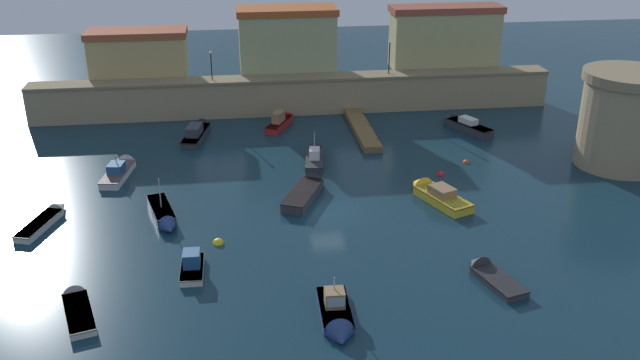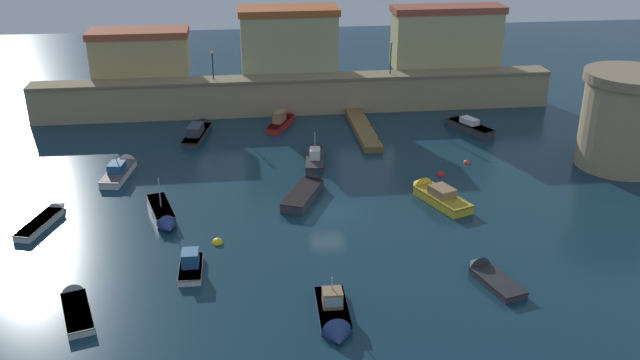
% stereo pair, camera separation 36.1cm
% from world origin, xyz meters
% --- Properties ---
extents(ground_plane, '(138.74, 138.74, 0.00)m').
position_xyz_m(ground_plane, '(0.00, 0.00, 0.00)').
color(ground_plane, '#112D3D').
extents(quay_wall, '(54.28, 2.92, 3.89)m').
position_xyz_m(quay_wall, '(0.00, 24.43, 1.96)').
color(quay_wall, '#9E8966').
rests_on(quay_wall, ground).
extents(old_town_backdrop, '(44.15, 4.91, 6.76)m').
position_xyz_m(old_town_backdrop, '(1.42, 27.85, 6.79)').
color(old_town_backdrop, tan).
rests_on(old_town_backdrop, ground).
extents(fortress_tower, '(8.00, 8.00, 8.28)m').
position_xyz_m(fortress_tower, '(26.31, 6.12, 4.20)').
color(fortress_tower, '#9E8966').
rests_on(fortress_tower, ground).
extents(pier_dock, '(1.74, 11.62, 0.70)m').
position_xyz_m(pier_dock, '(5.80, 17.31, 0.31)').
color(pier_dock, brown).
rests_on(pier_dock, ground).
extents(quay_lamp_0, '(0.32, 0.32, 2.94)m').
position_xyz_m(quay_lamp_0, '(-8.61, 24.43, 5.89)').
color(quay_lamp_0, black).
rests_on(quay_lamp_0, quay_wall).
extents(quay_lamp_1, '(0.32, 0.32, 3.40)m').
position_xyz_m(quay_lamp_1, '(9.92, 24.43, 6.15)').
color(quay_lamp_1, black).
rests_on(quay_lamp_1, quay_wall).
extents(moored_boat_0, '(4.08, 6.49, 1.65)m').
position_xyz_m(moored_boat_0, '(15.89, 16.68, 0.51)').
color(moored_boat_0, '#333338').
rests_on(moored_boat_0, ground).
extents(moored_boat_1, '(2.95, 5.75, 1.36)m').
position_xyz_m(moored_boat_1, '(-16.27, -10.62, 0.25)').
color(moored_boat_1, silver).
rests_on(moored_boat_1, ground).
extents(moored_boat_2, '(2.35, 6.37, 3.33)m').
position_xyz_m(moored_boat_2, '(0.36, 11.02, 0.35)').
color(moored_boat_2, '#333338').
rests_on(moored_boat_2, ground).
extents(moored_boat_3, '(2.94, 7.52, 1.88)m').
position_xyz_m(moored_boat_3, '(-10.13, 18.46, 0.45)').
color(moored_boat_3, '#333338').
rests_on(moored_boat_3, ground).
extents(moored_boat_4, '(1.87, 5.52, 2.78)m').
position_xyz_m(moored_boat_4, '(-1.47, -14.09, 0.36)').
color(moored_boat_4, navy).
rests_on(moored_boat_4, ground).
extents(moored_boat_5, '(2.64, 6.80, 2.39)m').
position_xyz_m(moored_boat_5, '(-16.28, 9.71, 0.42)').
color(moored_boat_5, silver).
rests_on(moored_boat_5, ground).
extents(moored_boat_6, '(2.81, 6.14, 3.31)m').
position_xyz_m(moored_boat_6, '(-12.09, 0.21, 0.43)').
color(moored_boat_6, navy).
rests_on(moored_boat_6, ground).
extents(moored_boat_7, '(4.15, 6.70, 1.88)m').
position_xyz_m(moored_boat_7, '(8.55, 1.35, 0.45)').
color(moored_boat_7, gold).
rests_on(moored_boat_7, ground).
extents(moored_boat_8, '(2.96, 6.18, 1.19)m').
position_xyz_m(moored_boat_8, '(-20.48, 1.09, 0.27)').
color(moored_boat_8, silver).
rests_on(moored_boat_8, ground).
extents(moored_boat_9, '(1.46, 4.45, 1.84)m').
position_xyz_m(moored_boat_9, '(-9.73, -6.81, 0.41)').
color(moored_boat_9, silver).
rests_on(moored_boat_9, ground).
extents(moored_boat_10, '(4.38, 6.98, 1.67)m').
position_xyz_m(moored_boat_10, '(-1.19, 3.36, 0.42)').
color(moored_boat_10, '#333338').
rests_on(moored_boat_10, ground).
extents(moored_boat_11, '(2.88, 5.13, 1.55)m').
position_xyz_m(moored_boat_11, '(8.72, -10.46, 0.25)').
color(moored_boat_11, '#333338').
rests_on(moored_boat_11, ground).
extents(moored_boat_12, '(3.60, 6.03, 1.93)m').
position_xyz_m(moored_boat_12, '(-1.87, 20.24, 0.53)').
color(moored_boat_12, red).
rests_on(moored_boat_12, ground).
extents(mooring_buoy_0, '(0.65, 0.65, 0.65)m').
position_xyz_m(mooring_buoy_0, '(10.39, 5.82, 0.00)').
color(mooring_buoy_0, red).
rests_on(mooring_buoy_0, ground).
extents(mooring_buoy_1, '(0.74, 0.74, 0.74)m').
position_xyz_m(mooring_buoy_1, '(-8.13, -3.83, 0.00)').
color(mooring_buoy_1, yellow).
rests_on(mooring_buoy_1, ground).
extents(mooring_buoy_2, '(0.54, 0.54, 0.54)m').
position_xyz_m(mooring_buoy_2, '(13.40, 8.25, 0.00)').
color(mooring_buoy_2, '#EA4C19').
rests_on(mooring_buoy_2, ground).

